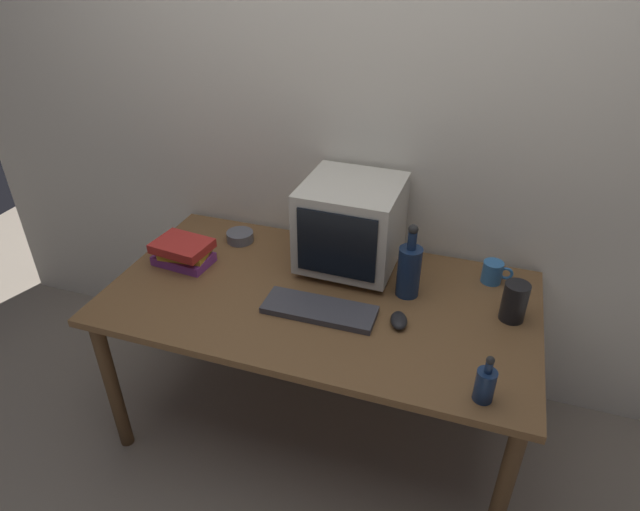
{
  "coord_description": "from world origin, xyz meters",
  "views": [
    {
      "loc": [
        0.54,
        -1.6,
        1.94
      ],
      "look_at": [
        0.0,
        0.0,
        0.89
      ],
      "focal_mm": 30.24,
      "sensor_mm": 36.0,
      "label": 1
    }
  ],
  "objects_px": {
    "keyboard": "(319,310)",
    "cd_spindle": "(240,237)",
    "bottle_short": "(485,384)",
    "mug": "(493,272)",
    "computer_mouse": "(399,320)",
    "book_stack": "(183,252)",
    "crt_monitor": "(351,224)",
    "metal_canister": "(514,302)",
    "bottle_tall": "(409,269)"
  },
  "relations": [
    {
      "from": "keyboard",
      "to": "cd_spindle",
      "type": "bearing_deg",
      "value": 142.52
    },
    {
      "from": "bottle_short",
      "to": "mug",
      "type": "relative_size",
      "value": 1.4
    },
    {
      "from": "computer_mouse",
      "to": "book_stack",
      "type": "distance_m",
      "value": 0.95
    },
    {
      "from": "crt_monitor",
      "to": "mug",
      "type": "bearing_deg",
      "value": 5.87
    },
    {
      "from": "keyboard",
      "to": "cd_spindle",
      "type": "relative_size",
      "value": 3.5
    },
    {
      "from": "metal_canister",
      "to": "crt_monitor",
      "type": "bearing_deg",
      "value": 166.14
    },
    {
      "from": "crt_monitor",
      "to": "metal_canister",
      "type": "bearing_deg",
      "value": -13.86
    },
    {
      "from": "keyboard",
      "to": "computer_mouse",
      "type": "distance_m",
      "value": 0.29
    },
    {
      "from": "book_stack",
      "to": "metal_canister",
      "type": "relative_size",
      "value": 1.67
    },
    {
      "from": "cd_spindle",
      "to": "metal_canister",
      "type": "bearing_deg",
      "value": -9.3
    },
    {
      "from": "bottle_tall",
      "to": "metal_canister",
      "type": "height_order",
      "value": "bottle_tall"
    },
    {
      "from": "metal_canister",
      "to": "computer_mouse",
      "type": "bearing_deg",
      "value": -156.56
    },
    {
      "from": "bottle_short",
      "to": "book_stack",
      "type": "height_order",
      "value": "bottle_short"
    },
    {
      "from": "bottle_short",
      "to": "cd_spindle",
      "type": "distance_m",
      "value": 1.28
    },
    {
      "from": "mug",
      "to": "metal_canister",
      "type": "bearing_deg",
      "value": -69.62
    },
    {
      "from": "keyboard",
      "to": "crt_monitor",
      "type": "bearing_deg",
      "value": 86.7
    },
    {
      "from": "keyboard",
      "to": "mug",
      "type": "relative_size",
      "value": 3.5
    },
    {
      "from": "crt_monitor",
      "to": "bottle_tall",
      "type": "relative_size",
      "value": 1.3
    },
    {
      "from": "bottle_short",
      "to": "cd_spindle",
      "type": "relative_size",
      "value": 1.4
    },
    {
      "from": "crt_monitor",
      "to": "mug",
      "type": "xyz_separation_m",
      "value": [
        0.57,
        0.06,
        -0.15
      ]
    },
    {
      "from": "keyboard",
      "to": "metal_canister",
      "type": "distance_m",
      "value": 0.7
    },
    {
      "from": "bottle_short",
      "to": "mug",
      "type": "xyz_separation_m",
      "value": [
        -0.01,
        0.65,
        -0.02
      ]
    },
    {
      "from": "keyboard",
      "to": "mug",
      "type": "distance_m",
      "value": 0.72
    },
    {
      "from": "keyboard",
      "to": "bottle_short",
      "type": "height_order",
      "value": "bottle_short"
    },
    {
      "from": "computer_mouse",
      "to": "crt_monitor",
      "type": "bearing_deg",
      "value": 115.53
    },
    {
      "from": "cd_spindle",
      "to": "metal_canister",
      "type": "distance_m",
      "value": 1.2
    },
    {
      "from": "computer_mouse",
      "to": "keyboard",
      "type": "bearing_deg",
      "value": 170.0
    },
    {
      "from": "keyboard",
      "to": "computer_mouse",
      "type": "bearing_deg",
      "value": 4.01
    },
    {
      "from": "computer_mouse",
      "to": "bottle_tall",
      "type": "xyz_separation_m",
      "value": [
        -0.01,
        0.2,
        0.1
      ]
    },
    {
      "from": "mug",
      "to": "cd_spindle",
      "type": "height_order",
      "value": "mug"
    },
    {
      "from": "bottle_tall",
      "to": "book_stack",
      "type": "height_order",
      "value": "bottle_tall"
    },
    {
      "from": "computer_mouse",
      "to": "bottle_tall",
      "type": "distance_m",
      "value": 0.22
    },
    {
      "from": "mug",
      "to": "cd_spindle",
      "type": "distance_m",
      "value": 1.1
    },
    {
      "from": "crt_monitor",
      "to": "bottle_short",
      "type": "distance_m",
      "value": 0.85
    },
    {
      "from": "book_stack",
      "to": "mug",
      "type": "relative_size",
      "value": 2.09
    },
    {
      "from": "crt_monitor",
      "to": "bottle_tall",
      "type": "bearing_deg",
      "value": -26.11
    },
    {
      "from": "bottle_short",
      "to": "mug",
      "type": "distance_m",
      "value": 0.66
    },
    {
      "from": "mug",
      "to": "cd_spindle",
      "type": "relative_size",
      "value": 1.0
    },
    {
      "from": "crt_monitor",
      "to": "bottle_short",
      "type": "height_order",
      "value": "crt_monitor"
    },
    {
      "from": "computer_mouse",
      "to": "mug",
      "type": "relative_size",
      "value": 0.83
    },
    {
      "from": "computer_mouse",
      "to": "metal_canister",
      "type": "bearing_deg",
      "value": 8.92
    },
    {
      "from": "keyboard",
      "to": "metal_canister",
      "type": "bearing_deg",
      "value": 15.12
    },
    {
      "from": "mug",
      "to": "cd_spindle",
      "type": "bearing_deg",
      "value": -178.55
    },
    {
      "from": "keyboard",
      "to": "bottle_short",
      "type": "relative_size",
      "value": 2.49
    },
    {
      "from": "keyboard",
      "to": "book_stack",
      "type": "bearing_deg",
      "value": 167.67
    },
    {
      "from": "bottle_tall",
      "to": "mug",
      "type": "distance_m",
      "value": 0.37
    },
    {
      "from": "computer_mouse",
      "to": "bottle_tall",
      "type": "relative_size",
      "value": 0.33
    },
    {
      "from": "crt_monitor",
      "to": "bottle_short",
      "type": "bearing_deg",
      "value": -45.4
    },
    {
      "from": "keyboard",
      "to": "bottle_tall",
      "type": "distance_m",
      "value": 0.37
    },
    {
      "from": "crt_monitor",
      "to": "bottle_tall",
      "type": "xyz_separation_m",
      "value": [
        0.27,
        -0.13,
        -0.08
      ]
    }
  ]
}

